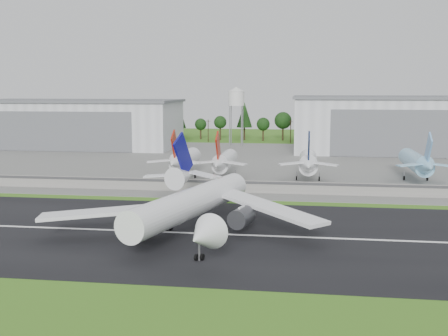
% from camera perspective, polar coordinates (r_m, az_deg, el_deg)
% --- Properties ---
extents(ground, '(600.00, 600.00, 0.00)m').
position_cam_1_polar(ground, '(104.86, -8.51, -7.83)').
color(ground, '#2D6317').
rests_on(ground, ground).
extents(runway, '(320.00, 60.00, 0.10)m').
position_cam_1_polar(runway, '(114.11, -7.06, -6.46)').
color(runway, black).
rests_on(runway, ground).
extents(runway_centerline, '(220.00, 1.00, 0.02)m').
position_cam_1_polar(runway_centerline, '(114.10, -7.06, -6.43)').
color(runway_centerline, white).
rests_on(runway_centerline, runway).
extents(apron, '(320.00, 150.00, 0.10)m').
position_cam_1_polar(apron, '(220.33, 0.47, 0.65)').
color(apron, slate).
rests_on(apron, ground).
extents(blast_fence, '(240.00, 0.61, 3.50)m').
position_cam_1_polar(blast_fence, '(156.61, -2.74, -1.77)').
color(blast_fence, gray).
rests_on(blast_fence, ground).
extents(hangar_west, '(97.00, 44.00, 23.20)m').
position_cam_1_polar(hangar_west, '(283.90, -14.51, 4.41)').
color(hangar_west, silver).
rests_on(hangar_west, ground).
extents(hangar_east, '(102.00, 47.00, 25.20)m').
position_cam_1_polar(hangar_east, '(265.80, 18.13, 4.25)').
color(hangar_east, silver).
rests_on(hangar_east, ground).
extents(water_tower, '(8.40, 8.40, 29.40)m').
position_cam_1_polar(water_tower, '(283.61, 1.26, 7.27)').
color(water_tower, '#99999E').
rests_on(water_tower, ground).
extents(utility_poles, '(230.00, 3.00, 12.00)m').
position_cam_1_polar(utility_poles, '(299.31, 2.55, 2.60)').
color(utility_poles, black).
rests_on(utility_poles, ground).
extents(treeline, '(320.00, 16.00, 22.00)m').
position_cam_1_polar(treeline, '(314.17, 2.82, 2.86)').
color(treeline, black).
rests_on(treeline, ground).
extents(main_airliner, '(55.15, 58.33, 18.17)m').
position_cam_1_polar(main_airliner, '(110.84, -3.33, -4.28)').
color(main_airliner, white).
rests_on(main_airliner, runway).
extents(parked_jet_red_a, '(7.36, 31.29, 16.57)m').
position_cam_1_polar(parked_jet_red_a, '(178.59, -4.16, 0.82)').
color(parked_jet_red_a, white).
rests_on(parked_jet_red_a, ground).
extents(parked_jet_red_b, '(7.36, 31.29, 16.38)m').
position_cam_1_polar(parked_jet_red_b, '(176.27, -0.03, 0.69)').
color(parked_jet_red_b, white).
rests_on(parked_jet_red_b, ground).
extents(parked_jet_navy, '(7.36, 31.29, 16.62)m').
position_cam_1_polar(parked_jet_navy, '(174.48, 8.55, 0.60)').
color(parked_jet_navy, white).
rests_on(parked_jet_navy, ground).
extents(parked_jet_skyblue, '(7.36, 37.29, 16.59)m').
position_cam_1_polar(parked_jet_skyblue, '(182.73, 19.05, 0.55)').
color(parked_jet_skyblue, '#86C4E9').
rests_on(parked_jet_skyblue, ground).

